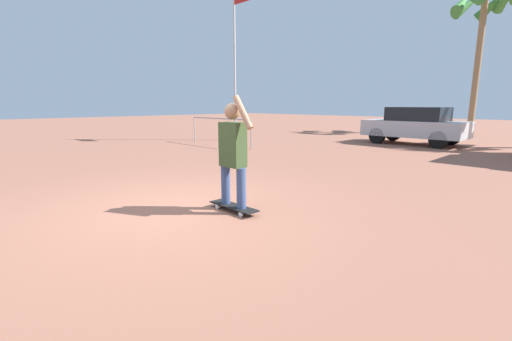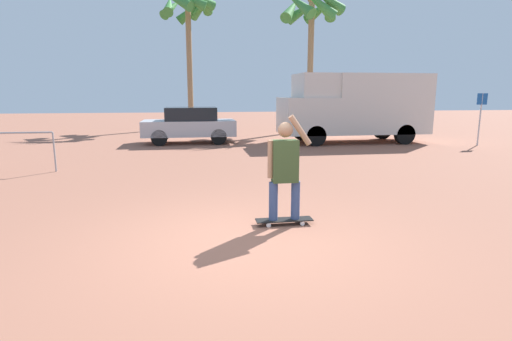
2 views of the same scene
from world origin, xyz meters
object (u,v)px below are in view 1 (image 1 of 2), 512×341
Objects in this scene: person_skateboarder at (233,149)px; palm_tree_center_background at (485,4)px; skateboard at (234,207)px; flagpole at (236,50)px; parked_car_silver at (415,125)px.

person_skateboarder is 19.88m from palm_tree_center_background.
person_skateboarder is at bearing -180.00° from skateboard.
skateboard is at bearing -41.99° from flagpole.
skateboard is 20.16m from palm_tree_center_background.
skateboard is 0.14× the size of flagpole.
flagpole is (-7.76, 6.99, 3.82)m from skateboard.
person_skateboarder is 11.14m from parked_car_silver.
palm_tree_center_background reaches higher than skateboard.
skateboard is 0.24× the size of parked_car_silver.
person_skateboarder is at bearing -85.66° from palm_tree_center_background.
parked_car_silver is at bearing 97.78° from skateboard.
person_skateboarder is 10.85m from flagpole.
palm_tree_center_background reaches higher than flagpole.
flagpole is (-6.32, -11.96, -2.91)m from palm_tree_center_background.
parked_car_silver is 9.94m from palm_tree_center_background.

